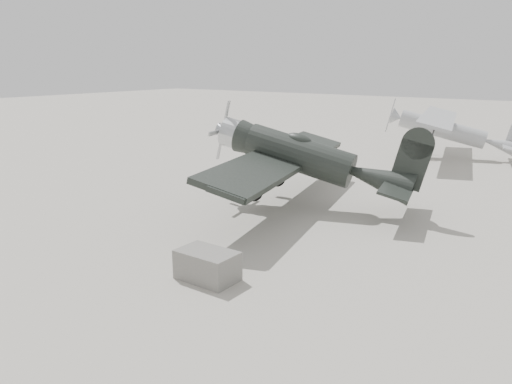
# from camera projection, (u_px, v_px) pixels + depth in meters

# --- Properties ---
(ground) EXTENTS (160.00, 160.00, 0.00)m
(ground) POSITION_uv_depth(u_px,v_px,m) (229.00, 252.00, 16.13)
(ground) COLOR gray
(ground) RESTS_ON ground
(lowwing_monoplane) EXTENTS (8.96, 12.40, 3.98)m
(lowwing_monoplane) POSITION_uv_depth(u_px,v_px,m) (309.00, 159.00, 20.58)
(lowwing_monoplane) COLOR black
(lowwing_monoplane) RESTS_ON ground
(highwing_monoplane) EXTENTS (8.19, 11.44, 3.23)m
(highwing_monoplane) POSITION_uv_depth(u_px,v_px,m) (448.00, 126.00, 31.90)
(highwing_monoplane) COLOR #9B9EA1
(highwing_monoplane) RESTS_ON ground
(equipment_block) EXTENTS (1.69, 1.07, 0.84)m
(equipment_block) POSITION_uv_depth(u_px,v_px,m) (207.00, 265.00, 14.00)
(equipment_block) COLOR slate
(equipment_block) RESTS_ON ground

